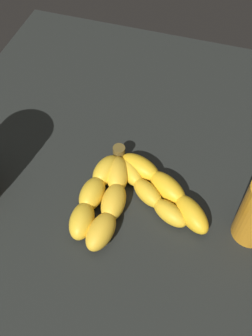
{
  "coord_description": "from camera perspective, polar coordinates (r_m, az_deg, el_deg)",
  "views": [
    {
      "loc": [
        -30.42,
        -11.79,
        51.68
      ],
      "look_at": [
        2.87,
        -1.43,
        4.03
      ],
      "focal_mm": 41.83,
      "sensor_mm": 36.0,
      "label": 1
    }
  ],
  "objects": [
    {
      "name": "ground_plane",
      "position": [
        0.63,
        -2.02,
        -5.17
      ],
      "size": [
        86.28,
        66.78,
        4.9
      ],
      "primitive_type": "cube",
      "color": "black"
    },
    {
      "name": "banana_bunch",
      "position": [
        0.59,
        0.36,
        -3.78
      ],
      "size": [
        18.78,
        20.71,
        3.56
      ],
      "color": "gold",
      "rests_on": "ground_plane"
    }
  ]
}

